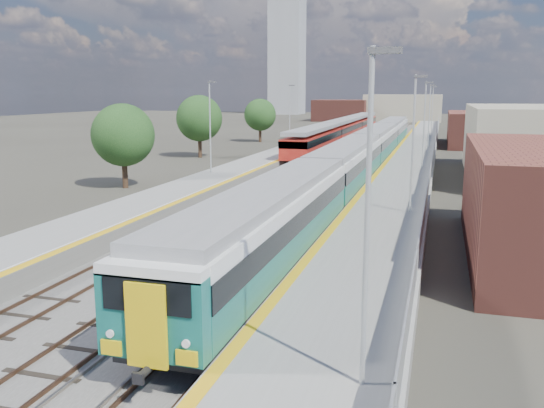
% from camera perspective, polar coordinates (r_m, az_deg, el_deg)
% --- Properties ---
extents(ground, '(320.00, 320.00, 0.00)m').
position_cam_1_polar(ground, '(61.23, 8.65, 3.77)').
color(ground, '#47443A').
rests_on(ground, ground).
extents(ballast_bed, '(10.50, 155.00, 0.06)m').
position_cam_1_polar(ballast_bed, '(64.01, 6.95, 4.15)').
color(ballast_bed, '#565451').
rests_on(ballast_bed, ground).
extents(tracks, '(8.96, 160.00, 0.17)m').
position_cam_1_polar(tracks, '(65.56, 7.71, 4.36)').
color(tracks, '#4C3323').
rests_on(tracks, ground).
extents(platform_right, '(4.70, 155.00, 8.52)m').
position_cam_1_polar(platform_right, '(63.18, 13.73, 4.29)').
color(platform_right, slate).
rests_on(platform_right, ground).
extents(platform_left, '(4.30, 155.00, 8.52)m').
position_cam_1_polar(platform_left, '(65.38, 1.06, 4.80)').
color(platform_left, slate).
rests_on(platform_left, ground).
extents(buildings, '(72.00, 185.50, 40.00)m').
position_cam_1_polar(buildings, '(151.14, 6.47, 12.12)').
color(buildings, brown).
rests_on(buildings, ground).
extents(green_train, '(2.93, 81.46, 3.22)m').
position_cam_1_polar(green_train, '(53.06, 9.18, 5.12)').
color(green_train, black).
rests_on(green_train, ground).
extents(red_train, '(2.91, 59.00, 3.67)m').
position_cam_1_polar(red_train, '(84.19, 7.06, 7.24)').
color(red_train, black).
rests_on(red_train, ground).
extents(tree_a, '(4.98, 4.98, 6.74)m').
position_cam_1_polar(tree_a, '(47.41, -14.54, 6.62)').
color(tree_a, '#382619').
rests_on(tree_a, ground).
extents(tree_b, '(5.38, 5.38, 7.29)m').
position_cam_1_polar(tree_b, '(68.46, -7.22, 8.41)').
color(tree_b, '#382619').
rests_on(tree_b, ground).
extents(tree_c, '(4.90, 4.90, 6.64)m').
position_cam_1_polar(tree_c, '(89.51, -1.19, 8.82)').
color(tree_c, '#382619').
rests_on(tree_c, ground).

